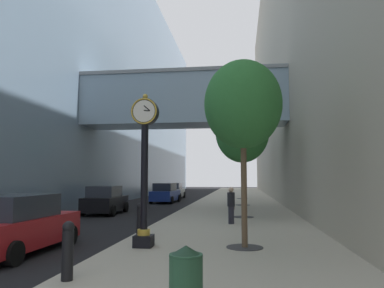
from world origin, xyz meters
TOP-DOWN VIEW (x-y plane):
  - ground_plane at (0.00, 27.00)m, footprint 110.00×110.00m
  - sidewalk_right at (3.53, 30.00)m, footprint 7.06×80.00m
  - building_block_left at (-11.42, 29.92)m, footprint 23.39×80.00m
  - building_block_right at (11.56, 30.00)m, footprint 9.00×80.00m
  - street_clock at (1.01, 7.58)m, footprint 0.84×0.55m
  - bollard_nearest at (0.41, 3.84)m, footprint 0.25×0.25m
  - bollard_third at (0.41, 9.29)m, footprint 0.25×0.25m
  - street_tree_near at (4.05, 7.87)m, footprint 2.40×2.40m
  - street_tree_mid_near at (4.05, 16.40)m, footprint 2.87×2.87m
  - street_tree_mid_far at (4.05, 24.92)m, footprint 2.70×2.70m
  - street_tree_far at (4.05, 33.44)m, footprint 2.92×2.92m
  - trash_bin at (3.11, 2.26)m, footprint 0.53×0.53m
  - pedestrian_walking at (3.50, 13.50)m, footprint 0.40×0.49m
  - car_white_near at (-3.11, 34.94)m, footprint 2.08×4.73m
  - car_black_mid at (-4.31, 18.38)m, footprint 2.14×4.09m
  - car_blue_far at (-2.72, 28.78)m, footprint 2.14×4.54m
  - car_red_trailing at (-2.62, 6.78)m, footprint 2.12×4.39m

SIDE VIEW (x-z plane):
  - ground_plane at x=0.00m, z-range 0.00..0.00m
  - sidewalk_right at x=3.53m, z-range 0.00..0.14m
  - trash_bin at x=3.11m, z-range 0.15..1.20m
  - bollard_nearest at x=0.41m, z-range 0.17..1.36m
  - bollard_third at x=0.41m, z-range 0.17..1.36m
  - car_white_near at x=-3.11m, z-range -0.02..1.63m
  - car_black_mid at x=-4.31m, z-range -0.03..1.67m
  - car_red_trailing at x=-2.62m, z-range -0.03..1.69m
  - car_blue_far at x=-2.72m, z-range -0.03..1.69m
  - pedestrian_walking at x=3.50m, z-range 0.18..1.83m
  - street_clock at x=1.01m, z-range 0.37..5.08m
  - street_tree_near at x=4.05m, z-range 1.60..7.34m
  - street_tree_mid_near at x=4.05m, z-range 1.56..7.75m
  - street_tree_mid_far at x=4.05m, z-range 1.92..8.63m
  - street_tree_far at x=4.05m, z-range 2.04..9.23m
  - building_block_left at x=-11.42m, z-range -0.05..25.60m
  - building_block_right at x=11.56m, z-range 0.00..28.27m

